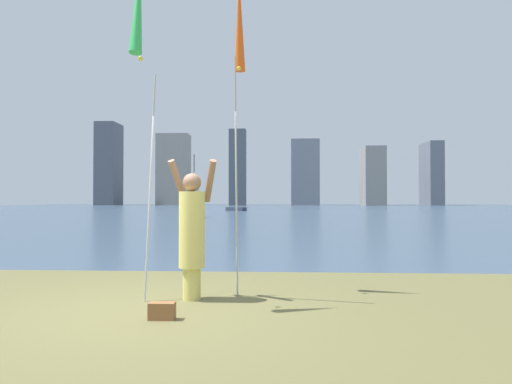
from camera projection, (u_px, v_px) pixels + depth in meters
ground at (265, 210)px, 56.20m from camera, size 120.00×138.00×0.12m
person at (192, 230)px, 5.86m from camera, size 0.69×0.51×1.88m
kite_flag_left at (139, 11)px, 5.48m from camera, size 0.16×0.96×4.48m
kite_flag_right at (239, 28)px, 6.41m from camera, size 0.16×0.86×4.66m
bag at (162, 311)px, 4.87m from camera, size 0.29×0.14×0.19m
sailboat_1 at (236, 208)px, 50.70m from camera, size 2.54×2.12×4.77m
sailboat_3 at (195, 194)px, 31.99m from camera, size 1.90×2.54×4.64m
skyline_tower_0 at (109, 164)px, 102.05m from camera, size 4.54×6.63×19.03m
skyline_tower_1 at (174, 170)px, 103.00m from camera, size 7.43×4.57×16.61m
skyline_tower_2 at (238, 167)px, 98.12m from camera, size 3.70×3.09×16.98m
skyline_tower_3 at (305, 173)px, 100.53m from camera, size 6.37×5.21×14.96m
skyline_tower_4 at (373, 176)px, 96.70m from camera, size 4.46×7.19×12.81m
skyline_tower_5 at (431, 174)px, 97.77m from camera, size 3.06×7.86×14.01m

